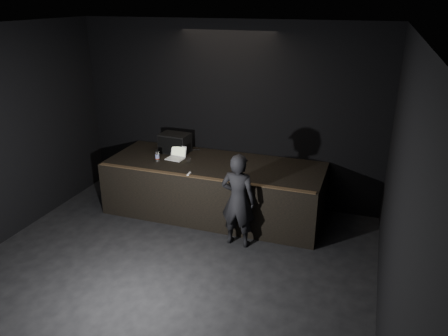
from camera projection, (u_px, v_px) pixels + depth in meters
ground at (146, 298)px, 6.00m from camera, size 7.00×7.00×0.00m
room_walls at (135, 161)px, 5.25m from camera, size 6.10×7.10×3.52m
stage_riser at (215, 188)px, 8.21m from camera, size 4.00×1.50×1.00m
riser_lip at (200, 177)px, 7.40m from camera, size 3.92×0.10×0.01m
stage_monitor at (175, 143)px, 8.55m from camera, size 0.58×0.44×0.37m
cable at (178, 150)px, 8.71m from camera, size 0.84×0.33×0.02m
laptop at (177, 155)px, 8.27m from camera, size 0.35×0.32×0.22m
beer_can at (157, 156)px, 8.11m from camera, size 0.08×0.08×0.18m
plastic_cup at (189, 160)px, 8.05m from camera, size 0.08×0.08×0.10m
wii_remote at (189, 174)px, 7.52m from camera, size 0.05×0.15×0.03m
person at (238, 200)px, 7.04m from camera, size 0.60×0.41×1.60m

